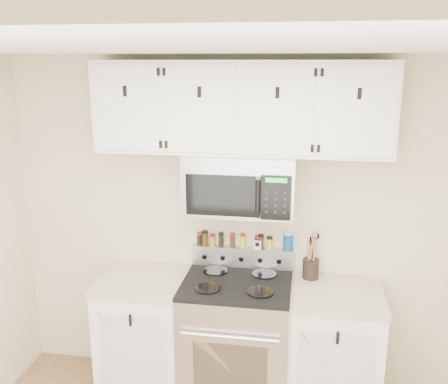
% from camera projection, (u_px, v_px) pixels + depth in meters
% --- Properties ---
extents(back_wall, '(3.50, 0.01, 2.50)m').
position_uv_depth(back_wall, '(243.00, 227.00, 3.74)').
color(back_wall, '#BEB18E').
rests_on(back_wall, floor).
extents(ceiling, '(3.50, 3.50, 0.01)m').
position_uv_depth(ceiling, '(184.00, 49.00, 1.76)').
color(ceiling, white).
rests_on(ceiling, back_wall).
extents(range, '(0.76, 0.65, 1.10)m').
position_uv_depth(range, '(237.00, 340.00, 3.63)').
color(range, '#B7B7BA').
rests_on(range, floor).
extents(base_cabinet_left, '(0.64, 0.62, 0.92)m').
position_uv_depth(base_cabinet_left, '(147.00, 333.00, 3.76)').
color(base_cabinet_left, white).
rests_on(base_cabinet_left, floor).
extents(base_cabinet_right, '(0.64, 0.62, 0.92)m').
position_uv_depth(base_cabinet_right, '(333.00, 350.00, 3.55)').
color(base_cabinet_right, white).
rests_on(base_cabinet_right, floor).
extents(microwave, '(0.76, 0.44, 0.42)m').
position_uv_depth(microwave, '(240.00, 184.00, 3.46)').
color(microwave, '#9E9EA3').
rests_on(microwave, back_wall).
extents(upper_cabinets, '(2.00, 0.35, 0.62)m').
position_uv_depth(upper_cabinets, '(241.00, 108.00, 3.35)').
color(upper_cabinets, white).
rests_on(upper_cabinets, back_wall).
extents(utensil_crock, '(0.12, 0.12, 0.34)m').
position_uv_depth(utensil_crock, '(311.00, 267.00, 3.62)').
color(utensil_crock, black).
rests_on(utensil_crock, base_cabinet_right).
extents(kitchen_timer, '(0.06, 0.05, 0.07)m').
position_uv_depth(kitchen_timer, '(258.00, 244.00, 3.72)').
color(kitchen_timer, white).
rests_on(kitchen_timer, range).
extents(salt_canister, '(0.07, 0.07, 0.13)m').
position_uv_depth(salt_canister, '(288.00, 241.00, 3.67)').
color(salt_canister, navy).
rests_on(salt_canister, range).
extents(spice_jar_0, '(0.04, 0.04, 0.10)m').
position_uv_depth(spice_jar_0, '(200.00, 239.00, 3.78)').
color(spice_jar_0, black).
rests_on(spice_jar_0, range).
extents(spice_jar_1, '(0.05, 0.05, 0.11)m').
position_uv_depth(spice_jar_1, '(205.00, 238.00, 3.77)').
color(spice_jar_1, '#412F0F').
rests_on(spice_jar_1, range).
extents(spice_jar_2, '(0.04, 0.04, 0.09)m').
position_uv_depth(spice_jar_2, '(212.00, 240.00, 3.77)').
color(spice_jar_2, '#C89017').
rests_on(spice_jar_2, range).
extents(spice_jar_3, '(0.04, 0.04, 0.11)m').
position_uv_depth(spice_jar_3, '(221.00, 239.00, 3.75)').
color(spice_jar_3, black).
rests_on(spice_jar_3, range).
extents(spice_jar_4, '(0.04, 0.04, 0.11)m').
position_uv_depth(spice_jar_4, '(232.00, 240.00, 3.74)').
color(spice_jar_4, '#40270F').
rests_on(spice_jar_4, range).
extents(spice_jar_5, '(0.04, 0.04, 0.11)m').
position_uv_depth(spice_jar_5, '(243.00, 240.00, 3.73)').
color(spice_jar_5, yellow).
rests_on(spice_jar_5, range).
extents(spice_jar_6, '(0.04, 0.04, 0.10)m').
position_uv_depth(spice_jar_6, '(258.00, 242.00, 3.71)').
color(spice_jar_6, black).
rests_on(spice_jar_6, range).
extents(spice_jar_7, '(0.04, 0.04, 0.11)m').
position_uv_depth(spice_jar_7, '(261.00, 241.00, 3.71)').
color(spice_jar_7, '#3B240E').
rests_on(spice_jar_7, range).
extents(spice_jar_8, '(0.04, 0.04, 0.09)m').
position_uv_depth(spice_jar_8, '(270.00, 243.00, 3.70)').
color(spice_jar_8, gold).
rests_on(spice_jar_8, range).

